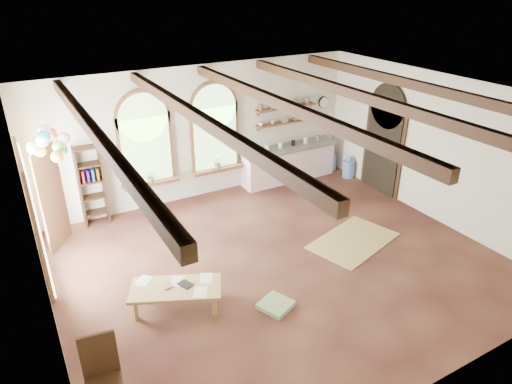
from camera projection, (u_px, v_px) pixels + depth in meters
floor at (278, 262)px, 8.82m from camera, size 8.00×8.00×0.00m
ceiling_beams at (282, 104)px, 7.48m from camera, size 6.20×6.80×0.18m
window_left at (145, 142)px, 10.18m from camera, size 1.30×0.28×2.20m
window_right at (215, 131)px, 10.93m from camera, size 1.30×0.28×2.20m
left_doorway at (34, 219)px, 7.98m from camera, size 0.10×1.90×2.50m
right_doorway at (383, 150)px, 11.27m from camera, size 0.10×1.30×2.40m
kitchen_counter at (288, 163)px, 12.14m from camera, size 2.68×0.62×0.94m
wall_shelf_lower at (286, 122)px, 11.82m from camera, size 1.70×0.24×0.04m
wall_shelf_upper at (286, 107)px, 11.65m from camera, size 1.70×0.24×0.04m
wall_clock at (324, 102)px, 12.28m from camera, size 0.32×0.04×0.32m
bookshelf at (92, 186)px, 9.84m from camera, size 0.53×0.32×1.80m
coffee_table at (176, 290)px, 7.45m from camera, size 1.62×1.23×0.42m
floor_mat at (353, 241)px, 9.50m from camera, size 2.11×1.64×0.02m
floor_cushion at (276, 305)px, 7.61m from camera, size 0.64×0.64×0.08m
water_jug_a at (331, 161)px, 12.88m from camera, size 0.30×0.30×0.58m
water_jug_b at (348, 168)px, 12.38m from camera, size 0.31×0.31×0.60m
balloon_cluster at (51, 143)px, 8.05m from camera, size 0.74×0.82×1.14m
table_book at (162, 287)px, 7.43m from camera, size 0.17×0.24×0.02m
tablet at (185, 284)px, 7.49m from camera, size 0.25×0.29×0.01m
potted_plant_left at (150, 176)px, 10.44m from camera, size 0.27×0.23×0.30m
potted_plant_right at (218, 162)px, 11.19m from camera, size 0.27×0.23×0.30m
shelf_cup_a at (261, 124)px, 11.46m from camera, size 0.12×0.10×0.10m
shelf_cup_b at (273, 122)px, 11.61m from camera, size 0.10×0.10×0.09m
shelf_bowl_a at (284, 121)px, 11.78m from camera, size 0.22×0.22×0.05m
shelf_bowl_b at (295, 119)px, 11.93m from camera, size 0.20×0.20×0.06m
shelf_vase at (306, 114)px, 12.06m from camera, size 0.18×0.18×0.19m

